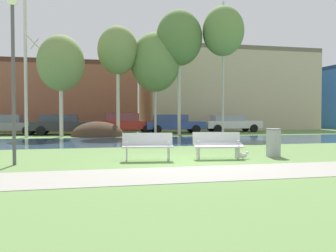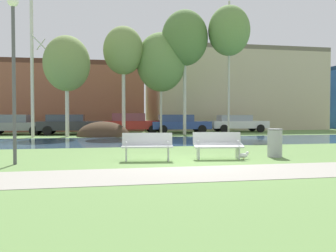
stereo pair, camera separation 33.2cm
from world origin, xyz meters
name	(u,v)px [view 1 (the left image)]	position (x,y,z in m)	size (l,w,h in m)	color
ground_plane	(140,140)	(0.00, 10.00, 0.00)	(120.00, 120.00, 0.00)	#5B7F42
paved_path_strip	(212,173)	(0.00, -2.09, 0.01)	(60.00, 2.30, 0.01)	gray
river_band	(143,141)	(0.00, 8.89, 0.00)	(80.00, 6.97, 0.01)	#33516B
soil_mound	(98,136)	(-2.24, 13.78, 0.00)	(3.47, 2.84, 1.97)	#423021
bench_left	(148,146)	(-1.15, 0.63, 0.47)	(1.66, 0.77, 0.87)	silver
bench_right	(218,144)	(1.18, 0.63, 0.47)	(1.66, 0.77, 0.87)	silver
trash_bin	(273,142)	(3.27, 0.74, 0.50)	(0.52, 0.52, 0.97)	#999B9E
seagull	(243,155)	(1.97, 0.36, 0.13)	(0.41, 0.15, 0.25)	white
streetlamp	(13,50)	(-5.06, 0.55, 3.30)	(0.32, 0.32, 4.88)	#4C4C51
birch_far_left	(26,64)	(-6.64, 13.58, 4.61)	(1.30, 2.04, 9.12)	beige
birch_left	(61,63)	(-4.55, 13.77, 4.74)	(3.00, 3.00, 6.56)	beige
birch_center_left	(118,51)	(-0.80, 14.83, 5.88)	(2.80, 2.80, 7.60)	beige
birch_center	(155,62)	(1.91, 15.08, 5.21)	(3.53, 3.53, 7.33)	#BCB7A8
birch_center_right	(179,38)	(3.49, 14.38, 6.84)	(3.28, 3.28, 8.83)	beige
birch_right	(223,31)	(6.49, 13.54, 7.31)	(2.92, 2.92, 9.40)	#BCB7A8
parked_van_nearest_grey	(7,124)	(-8.41, 16.80, 0.76)	(4.26, 2.09, 1.44)	slate
parked_sedan_second_dark	(63,124)	(-4.58, 16.32, 0.77)	(4.62, 2.22, 1.44)	#282B30
parked_hatch_third_red	(125,123)	(-0.01, 17.34, 0.80)	(4.51, 2.18, 1.54)	maroon
parked_wagon_fourth_blue	(173,123)	(3.67, 16.81, 0.76)	(4.64, 2.11, 1.43)	#2D4793
parked_suv_fifth_white	(231,123)	(8.72, 17.35, 0.75)	(4.71, 2.12, 1.39)	silver
building_brick_low	(47,97)	(-6.45, 24.24, 3.01)	(15.64, 7.88, 6.03)	brown
building_beige_block	(224,91)	(10.83, 24.18, 3.86)	(16.37, 8.72, 7.73)	#BCAD8E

